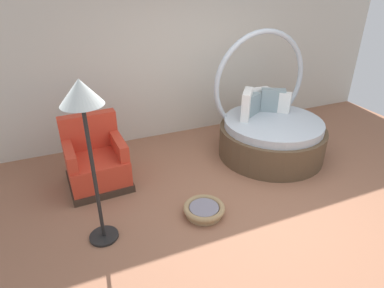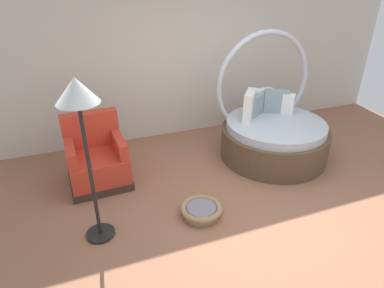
{
  "view_description": "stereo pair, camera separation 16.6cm",
  "coord_description": "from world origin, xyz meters",
  "px_view_note": "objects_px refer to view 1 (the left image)",
  "views": [
    {
      "loc": [
        -2.06,
        -2.73,
        2.64
      ],
      "look_at": [
        -0.52,
        0.93,
        0.55
      ],
      "focal_mm": 30.82,
      "sensor_mm": 36.0,
      "label": 1
    },
    {
      "loc": [
        -1.91,
        -2.79,
        2.64
      ],
      "look_at": [
        -0.52,
        0.93,
        0.55
      ],
      "focal_mm": 30.82,
      "sensor_mm": 36.0,
      "label": 2
    }
  ],
  "objects_px": {
    "round_daybed": "(270,130)",
    "floor_lamp": "(83,110)",
    "pet_basket": "(204,210)",
    "red_armchair": "(96,162)"
  },
  "relations": [
    {
      "from": "round_daybed",
      "to": "floor_lamp",
      "type": "bearing_deg",
      "value": -161.69
    },
    {
      "from": "round_daybed",
      "to": "floor_lamp",
      "type": "distance_m",
      "value": 3.16
    },
    {
      "from": "floor_lamp",
      "to": "round_daybed",
      "type": "bearing_deg",
      "value": 18.31
    },
    {
      "from": "pet_basket",
      "to": "floor_lamp",
      "type": "relative_size",
      "value": 0.28
    },
    {
      "from": "round_daybed",
      "to": "pet_basket",
      "type": "xyz_separation_m",
      "value": [
        -1.6,
        -1.01,
        -0.33
      ]
    },
    {
      "from": "round_daybed",
      "to": "red_armchair",
      "type": "distance_m",
      "value": 2.69
    },
    {
      "from": "red_armchair",
      "to": "floor_lamp",
      "type": "distance_m",
      "value": 1.65
    },
    {
      "from": "round_daybed",
      "to": "pet_basket",
      "type": "bearing_deg",
      "value": -147.93
    },
    {
      "from": "red_armchair",
      "to": "pet_basket",
      "type": "distance_m",
      "value": 1.64
    },
    {
      "from": "red_armchair",
      "to": "floor_lamp",
      "type": "relative_size",
      "value": 0.52
    }
  ]
}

